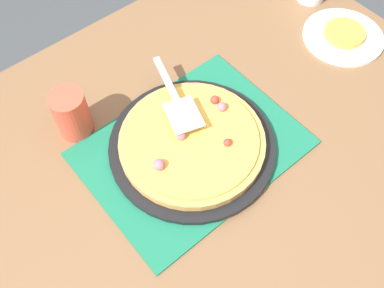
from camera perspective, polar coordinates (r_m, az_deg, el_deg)
ground_plane at (r=1.66m, az=0.00°, el=-14.30°), size 8.00×8.00×0.00m
dining_table at (r=1.07m, az=0.00°, el=-3.69°), size 1.40×1.00×0.75m
placemat at (r=0.98m, az=0.00°, el=-0.53°), size 0.48×0.36×0.01m
pizza_pan at (r=0.97m, az=0.00°, el=-0.22°), size 0.38×0.38×0.01m
pizza at (r=0.95m, az=0.01°, el=0.46°), size 0.33×0.33×0.05m
plate_near_left at (r=1.27m, az=19.62°, el=13.44°), size 0.22×0.22×0.01m
served_slice_left at (r=1.26m, az=19.79°, el=13.85°), size 0.11×0.11×0.02m
cup_near at (r=1.00m, az=-15.87°, el=3.91°), size 0.08×0.08×0.12m
pizza_server at (r=0.98m, az=-2.17°, el=6.03°), size 0.11×0.23×0.01m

